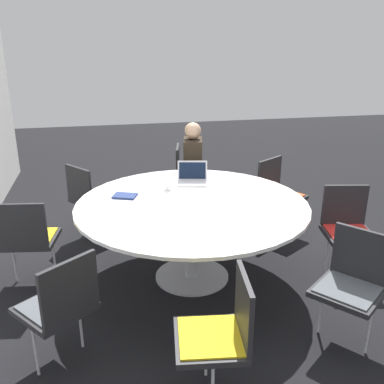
{
  "coord_description": "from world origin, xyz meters",
  "views": [
    {
      "loc": [
        -3.48,
        0.74,
        2.12
      ],
      "look_at": [
        0.0,
        0.0,
        0.86
      ],
      "focal_mm": 40.0,
      "sensor_mm": 36.0,
      "label": 1
    }
  ],
  "objects_px": {
    "chair_0": "(188,172)",
    "coffee_cup": "(168,185)",
    "chair_3": "(60,302)",
    "person_0": "(194,163)",
    "chair_1": "(90,195)",
    "laptop": "(192,178)",
    "chair_5": "(352,279)",
    "chair_7": "(278,190)",
    "chair_2": "(28,235)",
    "chair_6": "(347,225)",
    "spiral_notebook": "(125,196)",
    "chair_4": "(221,329)"
  },
  "relations": [
    {
      "from": "chair_0",
      "to": "coffee_cup",
      "type": "distance_m",
      "value": 1.44
    },
    {
      "from": "chair_7",
      "to": "spiral_notebook",
      "type": "relative_size",
      "value": 3.4
    },
    {
      "from": "chair_1",
      "to": "chair_4",
      "type": "xyz_separation_m",
      "value": [
        -2.56,
        -0.8,
        0.0
      ]
    },
    {
      "from": "chair_6",
      "to": "chair_7",
      "type": "xyz_separation_m",
      "value": [
        1.06,
        0.25,
        0.0
      ]
    },
    {
      "from": "chair_0",
      "to": "coffee_cup",
      "type": "xyz_separation_m",
      "value": [
        -1.33,
        0.46,
        0.3
      ]
    },
    {
      "from": "chair_7",
      "to": "coffee_cup",
      "type": "height_order",
      "value": "chair_7"
    },
    {
      "from": "chair_6",
      "to": "person_0",
      "type": "xyz_separation_m",
      "value": [
        1.69,
        1.1,
        0.2
      ]
    },
    {
      "from": "chair_4",
      "to": "spiral_notebook",
      "type": "bearing_deg",
      "value": 22.41
    },
    {
      "from": "chair_2",
      "to": "person_0",
      "type": "relative_size",
      "value": 0.71
    },
    {
      "from": "chair_0",
      "to": "laptop",
      "type": "relative_size",
      "value": 2.49
    },
    {
      "from": "chair_2",
      "to": "spiral_notebook",
      "type": "relative_size",
      "value": 3.4
    },
    {
      "from": "chair_3",
      "to": "chair_6",
      "type": "distance_m",
      "value": 2.63
    },
    {
      "from": "chair_6",
      "to": "laptop",
      "type": "bearing_deg",
      "value": -18.77
    },
    {
      "from": "coffee_cup",
      "to": "chair_3",
      "type": "bearing_deg",
      "value": 145.23
    },
    {
      "from": "chair_5",
      "to": "coffee_cup",
      "type": "relative_size",
      "value": 9.36
    },
    {
      "from": "spiral_notebook",
      "to": "coffee_cup",
      "type": "relative_size",
      "value": 2.76
    },
    {
      "from": "chair_1",
      "to": "chair_0",
      "type": "bearing_deg",
      "value": 79.14
    },
    {
      "from": "chair_3",
      "to": "person_0",
      "type": "height_order",
      "value": "person_0"
    },
    {
      "from": "chair_5",
      "to": "chair_2",
      "type": "bearing_deg",
      "value": 24.26
    },
    {
      "from": "chair_1",
      "to": "laptop",
      "type": "distance_m",
      "value": 1.23
    },
    {
      "from": "chair_5",
      "to": "laptop",
      "type": "height_order",
      "value": "laptop"
    },
    {
      "from": "chair_4",
      "to": "chair_6",
      "type": "bearing_deg",
      "value": -44.1
    },
    {
      "from": "chair_0",
      "to": "chair_2",
      "type": "xyz_separation_m",
      "value": [
        -1.56,
        1.75,
        0.0
      ]
    },
    {
      "from": "chair_5",
      "to": "chair_7",
      "type": "xyz_separation_m",
      "value": [
        1.94,
        -0.24,
        0.0
      ]
    },
    {
      "from": "chair_1",
      "to": "chair_7",
      "type": "height_order",
      "value": "same"
    },
    {
      "from": "chair_2",
      "to": "chair_4",
      "type": "bearing_deg",
      "value": -41.75
    },
    {
      "from": "chair_1",
      "to": "laptop",
      "type": "bearing_deg",
      "value": 24.28
    },
    {
      "from": "chair_0",
      "to": "chair_7",
      "type": "height_order",
      "value": "same"
    },
    {
      "from": "chair_0",
      "to": "chair_4",
      "type": "xyz_separation_m",
      "value": [
        -3.17,
        0.44,
        0.0
      ]
    },
    {
      "from": "laptop",
      "to": "chair_1",
      "type": "bearing_deg",
      "value": 163.67
    },
    {
      "from": "person_0",
      "to": "laptop",
      "type": "height_order",
      "value": "person_0"
    },
    {
      "from": "chair_7",
      "to": "coffee_cup",
      "type": "relative_size",
      "value": 9.36
    },
    {
      "from": "chair_6",
      "to": "chair_3",
      "type": "bearing_deg",
      "value": 27.72
    },
    {
      "from": "chair_0",
      "to": "person_0",
      "type": "distance_m",
      "value": 0.32
    },
    {
      "from": "chair_1",
      "to": "chair_2",
      "type": "bearing_deg",
      "value": -65.31
    },
    {
      "from": "chair_6",
      "to": "person_0",
      "type": "height_order",
      "value": "person_0"
    },
    {
      "from": "chair_1",
      "to": "chair_2",
      "type": "distance_m",
      "value": 1.09
    },
    {
      "from": "chair_6",
      "to": "person_0",
      "type": "bearing_deg",
      "value": -45.68
    },
    {
      "from": "chair_2",
      "to": "chair_5",
      "type": "relative_size",
      "value": 1.0
    },
    {
      "from": "chair_3",
      "to": "chair_6",
      "type": "xyz_separation_m",
      "value": [
        0.74,
        -2.52,
        0.0
      ]
    },
    {
      "from": "chair_6",
      "to": "coffee_cup",
      "type": "height_order",
      "value": "chair_6"
    },
    {
      "from": "laptop",
      "to": "coffee_cup",
      "type": "height_order",
      "value": "laptop"
    },
    {
      "from": "chair_3",
      "to": "chair_5",
      "type": "relative_size",
      "value": 1.0
    },
    {
      "from": "laptop",
      "to": "chair_5",
      "type": "bearing_deg",
      "value": -51.04
    },
    {
      "from": "spiral_notebook",
      "to": "chair_6",
      "type": "bearing_deg",
      "value": -103.72
    },
    {
      "from": "chair_2",
      "to": "coffee_cup",
      "type": "bearing_deg",
      "value": 19.05
    },
    {
      "from": "chair_1",
      "to": "chair_4",
      "type": "relative_size",
      "value": 1.0
    },
    {
      "from": "chair_0",
      "to": "coffee_cup",
      "type": "relative_size",
      "value": 9.36
    },
    {
      "from": "chair_4",
      "to": "chair_5",
      "type": "relative_size",
      "value": 1.0
    },
    {
      "from": "spiral_notebook",
      "to": "chair_1",
      "type": "bearing_deg",
      "value": 22.46
    }
  ]
}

